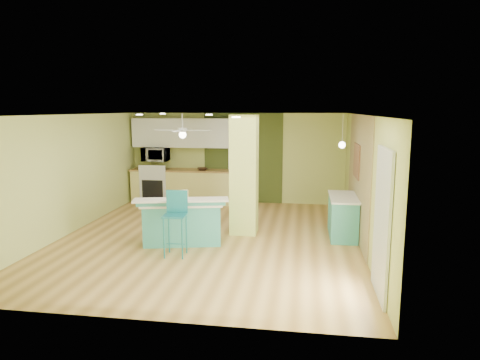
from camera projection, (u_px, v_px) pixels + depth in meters
The scene contains 23 objects.
floor at pixel (209, 238), 8.76m from camera, with size 6.00×7.00×0.01m, color olive.
ceiling at pixel (208, 114), 8.35m from camera, with size 6.00×7.00×0.01m, color white.
wall_back at pixel (236, 158), 11.97m from camera, with size 6.00×0.01×2.50m, color #C1CB6C.
wall_front at pixel (144, 224), 5.14m from camera, with size 6.00×0.01×2.50m, color #C1CB6C.
wall_left at pixel (69, 174), 9.00m from camera, with size 0.01×7.00×2.50m, color #C1CB6C.
wall_right at pixel (363, 182), 8.11m from camera, with size 0.01×7.00×2.50m, color #C1CB6C.
wood_panel at pixel (358, 177), 8.70m from camera, with size 0.02×3.40×2.50m, color olive.
olive_accent at pixel (243, 158), 11.93m from camera, with size 2.20×0.02×2.50m, color #3F4B1E.
interior_door at pixel (243, 167), 11.94m from camera, with size 0.82×0.05×2.00m, color white.
french_door at pixel (382, 223), 5.91m from camera, with size 0.04×1.08×2.10m, color silver.
column at pixel (244, 175), 8.95m from camera, with size 0.55×0.55×2.50m, color #CDDA65.
kitchen_run at pixel (189, 186), 11.99m from camera, with size 3.25×0.63×0.94m.
stove at pixel (156, 186), 12.13m from camera, with size 0.76×0.66×1.08m.
upper_cabinets at pixel (189, 133), 11.87m from camera, with size 3.20×0.34×0.80m, color white.
microwave at pixel (155, 154), 11.99m from camera, with size 0.70×0.48×0.39m, color white.
ceiling_fan at pixel (182, 131), 10.53m from camera, with size 1.41×1.41×0.61m.
pendant_lamp at pixel (342, 145), 8.79m from camera, with size 0.14×0.14×0.69m.
wall_decor at pixel (357, 161), 8.85m from camera, with size 0.03×0.90×0.70m, color brown.
peninsula at pixel (183, 221), 8.41m from camera, with size 1.83×1.29×0.95m.
bar_stool at pixel (176, 213), 7.64m from camera, with size 0.40×0.40×1.17m.
side_counter at pixel (343, 216), 8.83m from camera, with size 0.56×1.31×0.84m.
fruit_bowl at pixel (202, 169), 11.76m from camera, with size 0.29×0.29×0.07m, color #332115.
canister at pixel (185, 195), 8.54m from camera, with size 0.15×0.15×0.19m, color gold.
Camera 1 is at (1.88, -8.26, 2.62)m, focal length 32.00 mm.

